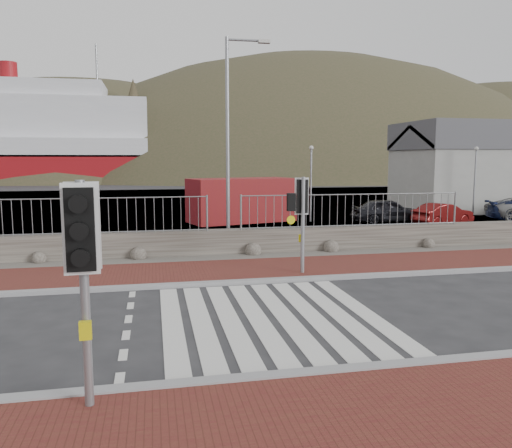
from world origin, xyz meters
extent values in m
plane|color=#28282B|center=(0.00, 0.00, 0.00)|extent=(220.00, 220.00, 0.00)
cube|color=brown|center=(0.00, -5.00, 0.04)|extent=(40.00, 4.00, 0.08)
cube|color=brown|center=(0.00, 4.50, 0.04)|extent=(40.00, 3.00, 0.08)
cube|color=gray|center=(0.00, -3.00, 0.05)|extent=(40.00, 0.25, 0.12)
cube|color=gray|center=(0.00, 3.00, 0.05)|extent=(40.00, 0.25, 0.12)
cube|color=silver|center=(-2.10, 0.00, 0.01)|extent=(0.42, 5.60, 0.01)
cube|color=silver|center=(-1.50, 0.00, 0.01)|extent=(0.42, 5.60, 0.01)
cube|color=silver|center=(-0.90, 0.00, 0.01)|extent=(0.42, 5.60, 0.01)
cube|color=silver|center=(-0.30, 0.00, 0.01)|extent=(0.42, 5.60, 0.01)
cube|color=silver|center=(0.30, 0.00, 0.01)|extent=(0.42, 5.60, 0.01)
cube|color=silver|center=(0.90, 0.00, 0.01)|extent=(0.42, 5.60, 0.01)
cube|color=silver|center=(1.50, 0.00, 0.01)|extent=(0.42, 5.60, 0.01)
cube|color=silver|center=(2.10, 0.00, 0.01)|extent=(0.42, 5.60, 0.01)
cube|color=#59544C|center=(0.00, 6.50, 0.03)|extent=(40.00, 1.50, 0.06)
cube|color=#4A433C|center=(0.00, 7.30, 0.45)|extent=(40.00, 0.60, 0.90)
cylinder|color=gray|center=(-4.80, 7.15, 2.10)|extent=(8.40, 0.04, 0.04)
cylinder|color=gray|center=(-0.60, 7.15, 1.50)|extent=(0.07, 0.07, 1.20)
cylinder|color=gray|center=(4.80, 7.15, 2.10)|extent=(8.40, 0.04, 0.04)
cylinder|color=gray|center=(0.60, 7.15, 1.50)|extent=(0.07, 0.07, 1.20)
cylinder|color=gray|center=(9.00, 7.15, 1.50)|extent=(0.07, 0.07, 1.20)
cube|color=#4C4C4F|center=(0.00, 27.90, 0.00)|extent=(120.00, 40.00, 0.50)
cube|color=#3F4C54|center=(0.00, 62.90, 0.00)|extent=(220.00, 50.00, 0.05)
cube|color=silver|center=(-18.00, 67.90, 9.00)|extent=(30.00, 12.00, 6.00)
cube|color=silver|center=(-18.00, 67.90, 13.00)|extent=(18.00, 10.00, 2.50)
cylinder|color=maroon|center=(-22.00, 67.90, 15.50)|extent=(2.40, 2.40, 3.00)
cylinder|color=gray|center=(-10.00, 67.90, 17.00)|extent=(0.30, 0.30, 6.00)
cube|color=#9E9E99|center=(20.00, 19.90, 2.00)|extent=(12.00, 6.00, 4.00)
cube|color=#4C4C51|center=(20.00, 19.90, 4.90)|extent=(12.20, 6.20, 1.80)
ellipsoid|color=#353821|center=(-15.00, 87.90, -20.00)|extent=(106.40, 68.40, 76.00)
ellipsoid|color=#353821|center=(30.00, 87.90, -26.00)|extent=(140.00, 90.00, 100.00)
ellipsoid|color=#353821|center=(75.00, 87.90, -20.00)|extent=(112.00, 72.00, 80.00)
cylinder|color=gray|center=(-3.33, -3.39, 1.56)|extent=(0.12, 0.12, 3.11)
cube|color=#C7BA0B|center=(-3.33, -3.39, 1.17)|extent=(0.16, 0.10, 0.24)
cube|color=black|center=(-3.33, -3.39, 2.50)|extent=(0.46, 0.28, 1.17)
sphere|color=#0CE53F|center=(-3.33, -3.39, 2.17)|extent=(0.17, 0.17, 0.17)
cylinder|color=gray|center=(1.82, 3.70, 1.44)|extent=(0.11, 0.11, 2.88)
cube|color=#C7BA0B|center=(1.82, 3.70, 1.08)|extent=(0.15, 0.09, 0.23)
cube|color=black|center=(1.82, 3.70, 2.31)|extent=(0.42, 0.26, 1.08)
sphere|color=#0CE53F|center=(1.82, 3.70, 2.00)|extent=(0.15, 0.15, 0.15)
cube|color=black|center=(1.46, 3.69, 2.16)|extent=(0.23, 0.17, 0.51)
cylinder|color=gray|center=(0.28, 8.10, 3.85)|extent=(0.13, 0.13, 7.69)
cylinder|color=gray|center=(0.96, 8.08, 7.60)|extent=(1.35, 0.13, 0.09)
cube|color=beige|center=(1.63, 8.06, 7.58)|extent=(0.44, 0.22, 0.12)
cube|color=maroon|center=(2.31, 16.66, 1.18)|extent=(6.10, 3.83, 2.36)
imported|color=black|center=(9.89, 14.56, 0.65)|extent=(3.92, 1.79, 1.30)
imported|color=#5E0D0D|center=(12.34, 13.21, 0.56)|extent=(3.61, 2.12, 1.12)
camera|label=1|loc=(-2.42, -10.08, 3.37)|focal=35.00mm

